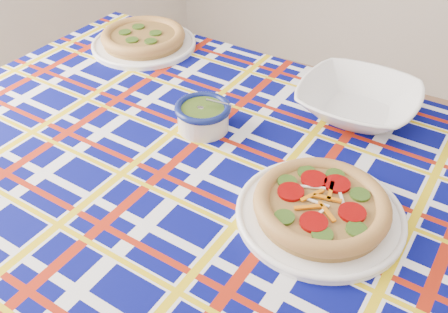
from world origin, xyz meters
The scene contains 6 objects.
dining_table centered at (-0.44, -0.11, 0.76)m, with size 1.85×1.21×0.84m.
tablecloth centered at (-0.44, -0.11, 0.79)m, with size 1.82×1.15×0.12m, color #05085B, non-canonical shape.
main_focaccia_plate centered at (-0.23, -0.15, 0.88)m, with size 0.37×0.37×0.07m, color olive, non-canonical shape.
pesto_bowl centered at (-0.61, 0.01, 0.89)m, with size 0.15×0.15×0.09m, color #283E11, non-canonical shape.
serving_bowl centered at (-0.29, 0.27, 0.88)m, with size 0.32×0.32×0.08m, color white.
second_focaccia_plate centered at (-1.04, 0.32, 0.88)m, with size 0.36×0.36×0.06m, color olive, non-canonical shape.
Camera 1 is at (-0.03, -0.90, 1.60)m, focal length 40.00 mm.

